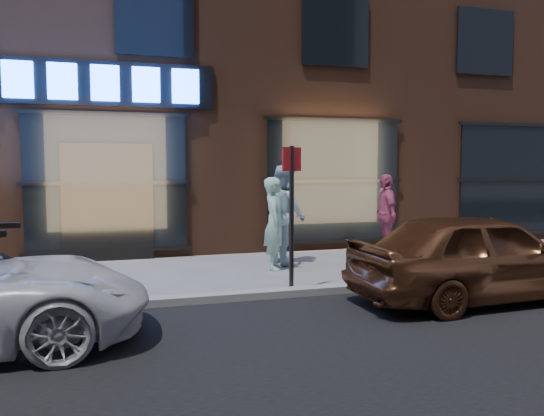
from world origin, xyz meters
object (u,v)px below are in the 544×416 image
at_px(passerby, 386,215).
at_px(gold_sedan, 479,256).
at_px(man_bowtie, 275,223).
at_px(man_cap, 285,214).
at_px(sign_post, 292,205).

distance_m(passerby, gold_sedan, 4.03).
bearing_deg(passerby, man_bowtie, -62.44).
bearing_deg(man_cap, gold_sedan, -161.52).
xyz_separation_m(man_cap, gold_sedan, (1.78, -3.61, -0.34)).
height_order(gold_sedan, sign_post, sign_post).
bearing_deg(passerby, man_cap, -71.49).
distance_m(passerby, sign_post, 4.21).
xyz_separation_m(man_cap, sign_post, (-0.68, -2.44, 0.37)).
height_order(man_bowtie, passerby, passerby).
distance_m(man_cap, passerby, 2.46).
bearing_deg(sign_post, man_cap, 50.82).
bearing_deg(passerby, gold_sedan, 0.69).
distance_m(man_bowtie, passerby, 2.93).
xyz_separation_m(passerby, gold_sedan, (-0.66, -3.97, -0.23)).
distance_m(man_cap, sign_post, 2.56).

